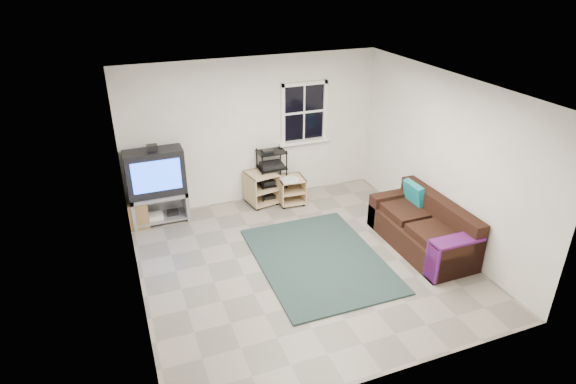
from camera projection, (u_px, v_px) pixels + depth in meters
name	position (u px, v px, depth m)	size (l,w,h in m)	color
room	(304.00, 116.00, 8.68)	(4.60, 4.62, 4.60)	gray
tv_unit	(156.00, 180.00, 7.93)	(0.94, 0.47, 1.38)	gray
av_rack	(272.00, 178.00, 8.78)	(0.50, 0.36, 0.99)	black
side_table_left	(261.00, 186.00, 8.72)	(0.59, 0.59, 0.60)	tan
side_table_right	(290.00, 188.00, 8.73)	(0.48, 0.49, 0.53)	tan
sofa	(424.00, 229.00, 7.39)	(0.82, 1.85, 0.85)	black
shag_rug	(319.00, 259.00, 7.16)	(1.75, 2.41, 0.03)	black
paper_bag	(139.00, 215.00, 7.95)	(0.31, 0.20, 0.45)	olive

